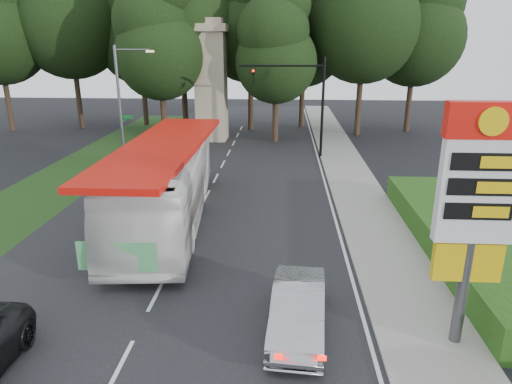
# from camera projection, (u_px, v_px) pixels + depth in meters

# --- Properties ---
(ground) EXTENTS (120.00, 120.00, 0.00)m
(ground) POSITION_uv_depth(u_px,v_px,m) (114.00, 378.00, 11.68)
(ground) COLOR black
(ground) RESTS_ON ground
(road_surface) EXTENTS (14.00, 80.00, 0.02)m
(road_surface) POSITION_uv_depth(u_px,v_px,m) (199.00, 212.00, 23.05)
(road_surface) COLOR black
(road_surface) RESTS_ON ground
(sidewalk_right) EXTENTS (3.00, 80.00, 0.12)m
(sidewalk_right) POSITION_uv_depth(u_px,v_px,m) (369.00, 215.00, 22.55)
(sidewalk_right) COLOR gray
(sidewalk_right) RESTS_ON ground
(grass_verge_left) EXTENTS (5.00, 50.00, 0.02)m
(grass_verge_left) POSITION_uv_depth(u_px,v_px,m) (69.00, 176.00, 29.29)
(grass_verge_left) COLOR #193814
(grass_verge_left) RESTS_ON ground
(hedge) EXTENTS (3.00, 14.00, 1.20)m
(hedge) POSITION_uv_depth(u_px,v_px,m) (462.00, 240.00, 18.41)
(hedge) COLOR #244512
(hedge) RESTS_ON ground
(gas_station_pylon) EXTENTS (2.10, 0.45, 6.85)m
(gas_station_pylon) POSITION_uv_depth(u_px,v_px,m) (477.00, 196.00, 11.65)
(gas_station_pylon) COLOR #59595E
(gas_station_pylon) RESTS_ON ground
(traffic_signal_mast) EXTENTS (6.10, 0.35, 7.20)m
(traffic_signal_mast) POSITION_uv_depth(u_px,v_px,m) (305.00, 94.00, 32.64)
(traffic_signal_mast) COLOR black
(traffic_signal_mast) RESTS_ON ground
(streetlight_signs) EXTENTS (2.75, 0.98, 8.00)m
(streetlight_signs) POSITION_uv_depth(u_px,v_px,m) (122.00, 99.00, 31.55)
(streetlight_signs) COLOR #59595E
(streetlight_signs) RESTS_ON ground
(monument) EXTENTS (3.00, 3.00, 10.05)m
(monument) POSITION_uv_depth(u_px,v_px,m) (211.00, 80.00, 38.63)
(monument) COLOR tan
(monument) RESTS_ON ground
(tree_west_mid) EXTENTS (9.80, 9.80, 19.25)m
(tree_west_mid) POSITION_uv_depth(u_px,v_px,m) (67.00, 2.00, 42.12)
(tree_west_mid) COLOR #2D2116
(tree_west_mid) RESTS_ON ground
(tree_west_near) EXTENTS (8.40, 8.40, 16.50)m
(tree_west_near) POSITION_uv_depth(u_px,v_px,m) (139.00, 22.00, 44.19)
(tree_west_near) COLOR #2D2116
(tree_west_near) RESTS_ON ground
(tree_center_right) EXTENTS (9.24, 9.24, 18.15)m
(tree_center_right) POSITION_uv_depth(u_px,v_px,m) (250.00, 9.00, 41.35)
(tree_center_right) COLOR #2D2116
(tree_center_right) RESTS_ON ground
(tree_east_near) EXTENTS (8.12, 8.12, 15.95)m
(tree_east_near) POSITION_uv_depth(u_px,v_px,m) (304.00, 25.00, 43.37)
(tree_east_near) COLOR #2D2116
(tree_east_near) RESTS_ON ground
(tree_east_mid) EXTENTS (9.52, 9.52, 18.70)m
(tree_east_mid) POSITION_uv_depth(u_px,v_px,m) (366.00, 3.00, 38.77)
(tree_east_mid) COLOR #2D2116
(tree_east_mid) RESTS_ON ground
(tree_far_east) EXTENTS (8.68, 8.68, 17.05)m
(tree_far_east) POSITION_uv_depth(u_px,v_px,m) (418.00, 17.00, 40.69)
(tree_far_east) COLOR #2D2116
(tree_far_east) RESTS_ON ground
(tree_monument_left) EXTENTS (7.28, 7.28, 14.30)m
(tree_monument_left) POSITION_uv_depth(u_px,v_px,m) (159.00, 36.00, 36.80)
(tree_monument_left) COLOR #2D2116
(tree_monument_left) RESTS_ON ground
(tree_monument_right) EXTENTS (6.72, 6.72, 13.20)m
(tree_monument_right) POSITION_uv_depth(u_px,v_px,m) (276.00, 44.00, 36.93)
(tree_monument_right) COLOR #2D2116
(tree_monument_right) RESTS_ON ground
(transit_bus) EXTENTS (4.46, 13.94, 3.82)m
(transit_bus) POSITION_uv_depth(u_px,v_px,m) (166.00, 183.00, 21.41)
(transit_bus) COLOR white
(transit_bus) RESTS_ON ground
(sedan_silver) EXTENTS (1.83, 4.48, 1.44)m
(sedan_silver) POSITION_uv_depth(u_px,v_px,m) (298.00, 310.00, 13.39)
(sedan_silver) COLOR #999BA0
(sedan_silver) RESTS_ON ground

